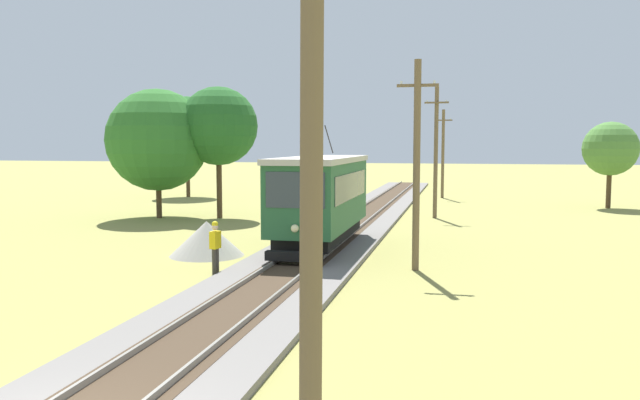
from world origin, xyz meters
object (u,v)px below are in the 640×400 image
(red_tram, at_px, (321,197))
(gravel_pile, at_px, (207,238))
(utility_pole_mid, at_px, (436,151))
(utility_pole_foreground, at_px, (311,184))
(utility_pole_far, at_px, (443,153))
(tree_right_near, at_px, (218,126))
(tree_left_near, at_px, (610,149))
(tree_left_far, at_px, (158,140))
(tree_right_far, at_px, (187,127))
(utility_pole_near_tram, at_px, (417,164))
(track_worker, at_px, (215,245))

(red_tram, distance_m, gravel_pile, 4.84)
(utility_pole_mid, bearing_deg, utility_pole_foreground, -90.00)
(utility_pole_foreground, relative_size, utility_pole_far, 1.10)
(utility_pole_far, distance_m, tree_right_near, 20.69)
(tree_left_near, bearing_deg, utility_pole_foreground, -105.97)
(red_tram, height_order, utility_pole_mid, utility_pole_mid)
(red_tram, xyz_separation_m, tree_left_far, (-11.70, 8.81, 2.36))
(red_tram, bearing_deg, tree_right_far, 125.52)
(utility_pole_foreground, height_order, gravel_pile, utility_pole_foreground)
(utility_pole_far, relative_size, tree_right_far, 0.86)
(utility_pole_near_tram, height_order, tree_left_near, utility_pole_near_tram)
(utility_pole_far, bearing_deg, tree_right_far, -170.68)
(utility_pole_far, bearing_deg, utility_pole_mid, -90.00)
(red_tram, height_order, utility_pole_far, utility_pole_far)
(utility_pole_near_tram, xyz_separation_m, tree_left_far, (-15.76, 12.00, 0.87))
(gravel_pile, relative_size, tree_left_near, 0.50)
(tree_left_near, height_order, tree_right_far, tree_right_far)
(tree_right_far, bearing_deg, tree_left_far, -71.86)
(tree_left_near, relative_size, tree_right_near, 0.76)
(tree_right_near, height_order, tree_left_far, tree_right_near)
(tree_right_near, distance_m, tree_left_far, 3.62)
(utility_pole_foreground, xyz_separation_m, utility_pole_far, (0.00, 44.61, -0.34))
(tree_right_near, bearing_deg, utility_pole_foreground, -66.30)
(red_tram, relative_size, track_worker, 4.79)
(red_tram, relative_size, utility_pole_far, 1.21)
(utility_pole_mid, xyz_separation_m, tree_left_near, (11.18, 8.11, 0.08))
(gravel_pile, bearing_deg, tree_right_near, 109.60)
(utility_pole_mid, relative_size, utility_pole_far, 1.09)
(tree_left_far, bearing_deg, utility_pole_near_tram, -37.28)
(red_tram, height_order, tree_left_near, tree_left_near)
(red_tram, bearing_deg, tree_left_near, 53.56)
(gravel_pile, distance_m, tree_left_far, 13.86)
(utility_pole_near_tram, distance_m, utility_pole_far, 29.36)
(utility_pole_mid, xyz_separation_m, track_worker, (-6.50, -17.77, -2.93))
(red_tram, distance_m, utility_pole_foreground, 18.96)
(utility_pole_near_tram, bearing_deg, utility_pole_foreground, -90.00)
(utility_pole_mid, distance_m, track_worker, 19.15)
(track_worker, bearing_deg, tree_right_near, -58.87)
(tree_left_near, bearing_deg, utility_pole_near_tram, -115.13)
(utility_pole_far, distance_m, gravel_pile, 29.57)
(utility_pole_mid, xyz_separation_m, tree_right_far, (-20.36, 10.30, 1.73))
(tree_right_far, bearing_deg, red_tram, -54.48)
(utility_pole_mid, bearing_deg, track_worker, -110.08)
(track_worker, bearing_deg, tree_left_far, -46.86)
(tree_right_near, distance_m, tree_right_far, 15.43)
(track_worker, bearing_deg, utility_pole_foreground, 125.97)
(utility_pole_far, relative_size, track_worker, 3.94)
(utility_pole_mid, relative_size, tree_left_far, 1.02)
(tree_left_far, bearing_deg, gravel_pile, -55.08)
(tree_left_near, height_order, tree_left_far, tree_left_far)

